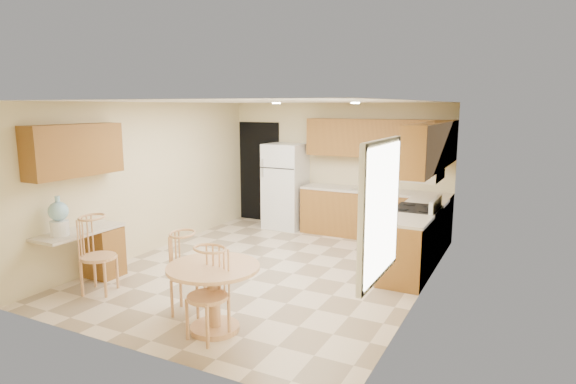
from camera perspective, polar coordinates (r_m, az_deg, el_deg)
The scene contains 30 objects.
floor at distance 7.38m, azimuth -2.33°, elevation -9.15°, with size 5.50×5.50×0.00m, color beige.
ceiling at distance 6.96m, azimuth -2.48°, elevation 10.66°, with size 4.50×5.50×0.02m, color white.
wall_back at distance 9.53m, azimuth 5.74°, elevation 2.96°, with size 4.50×0.02×2.50m, color beige.
wall_front at distance 4.91m, azimuth -18.39°, elevation -4.41°, with size 4.50×0.02×2.50m, color beige.
wall_left at distance 8.39m, azimuth -15.93°, elevation 1.63°, with size 0.02×5.50×2.50m, color beige.
wall_right at distance 6.29m, azimuth 15.77°, elevation -1.13°, with size 0.02×5.50×2.50m, color beige.
doorway at distance 10.30m, azimuth -3.42°, elevation 2.42°, with size 0.90×0.02×2.10m, color black.
base_cab_back at distance 9.11m, azimuth 10.10°, elevation -2.69°, with size 2.75×0.60×0.87m, color #976226.
counter_back at distance 9.02m, azimuth 10.19°, elevation 0.13°, with size 2.75×0.63×0.04m, color beige.
base_cab_right_a at distance 8.30m, azimuth 16.01°, elevation -4.20°, with size 0.60×0.59×0.87m, color #976226.
counter_right_a at distance 8.20m, azimuth 16.17°, elevation -1.12°, with size 0.63×0.59×0.04m, color beige.
base_cab_right_b at distance 6.93m, azimuth 13.65°, elevation -6.95°, with size 0.60×0.80×0.87m, color #976226.
counter_right_b at distance 6.81m, azimuth 13.82°, elevation -3.29°, with size 0.63×0.80×0.04m, color beige.
upper_cab_back at distance 9.03m, azimuth 10.63°, elevation 6.27°, with size 2.75×0.33×0.70m, color #976226.
upper_cab_right at distance 7.42m, azimuth 16.60°, elevation 5.19°, with size 0.33×2.42×0.70m, color #976226.
upper_cab_left at distance 7.11m, azimuth -23.97°, elevation 4.54°, with size 0.33×1.40×0.70m, color #976226.
sink at distance 9.02m, azimuth 10.04°, elevation 0.28°, with size 0.78×0.44×0.01m, color silver.
range_hood at distance 7.45m, azimuth 15.75°, elevation 1.92°, with size 0.50×0.76×0.14m, color silver.
desk_pedestal at distance 7.50m, azimuth -21.07°, elevation -6.63°, with size 0.48×0.42×0.72m, color #976226.
desk_top at distance 7.16m, azimuth -23.52°, elevation -4.34°, with size 0.50×1.20×0.04m, color beige.
window at distance 4.48m, azimuth 10.94°, elevation -2.16°, with size 0.06×1.12×1.30m.
can_light_a at distance 8.25m, azimuth -1.39°, elevation 10.49°, with size 0.14×0.14×0.02m, color white.
can_light_b at distance 7.69m, azimuth 7.99°, elevation 10.42°, with size 0.14×0.14×0.02m, color white.
refrigerator at distance 9.66m, azimuth -0.32°, elevation 0.71°, with size 0.75×0.73×1.70m.
stove at distance 7.66m, azimuth 14.85°, elevation -5.09°, with size 0.65×0.76×1.09m.
dining_table at distance 5.39m, azimuth -8.79°, elevation -11.21°, with size 1.01×1.01×0.75m.
chair_table_a at distance 5.78m, azimuth -12.38°, elevation -8.69°, with size 0.43×0.56×0.97m.
chair_table_b at distance 5.11m, azimuth -10.20°, elevation -11.14°, with size 0.43×0.45×0.98m.
chair_desk at distance 6.74m, azimuth -22.25°, elevation -6.26°, with size 0.45×0.58×1.02m.
water_crock at distance 6.93m, azimuth -25.52°, elevation -2.78°, with size 0.25×0.25×0.52m.
Camera 1 is at (3.42, -6.06, 2.45)m, focal length 30.00 mm.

